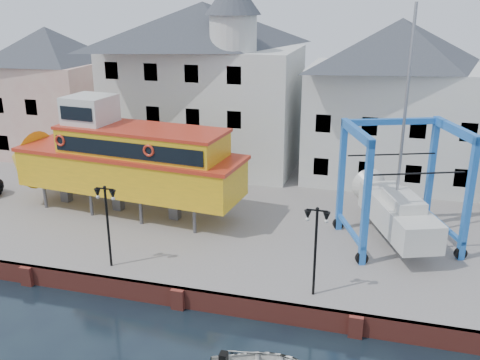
# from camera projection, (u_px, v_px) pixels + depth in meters

# --- Properties ---
(ground) EXTENTS (140.00, 140.00, 0.00)m
(ground) POSITION_uv_depth(u_px,v_px,m) (179.00, 308.00, 24.64)
(ground) COLOR black
(ground) RESTS_ON ground
(hardstanding) EXTENTS (44.00, 22.00, 1.00)m
(hardstanding) POSITION_uv_depth(u_px,v_px,m) (242.00, 210.00, 34.49)
(hardstanding) COLOR slate
(hardstanding) RESTS_ON ground
(quay_wall) EXTENTS (44.00, 0.47, 1.00)m
(quay_wall) POSITION_uv_depth(u_px,v_px,m) (179.00, 297.00, 24.57)
(quay_wall) COLOR brown
(quay_wall) RESTS_ON ground
(building_pink) EXTENTS (8.00, 7.00, 10.30)m
(building_pink) POSITION_uv_depth(u_px,v_px,m) (52.00, 92.00, 43.54)
(building_pink) COLOR tan
(building_pink) RESTS_ON hardstanding
(building_white_main) EXTENTS (14.00, 8.30, 14.00)m
(building_white_main) POSITION_uv_depth(u_px,v_px,m) (205.00, 83.00, 40.20)
(building_white_main) COLOR silver
(building_white_main) RESTS_ON hardstanding
(building_white_right) EXTENTS (12.00, 8.00, 11.20)m
(building_white_right) POSITION_uv_depth(u_px,v_px,m) (395.00, 101.00, 37.50)
(building_white_right) COLOR silver
(building_white_right) RESTS_ON hardstanding
(lamp_post_left) EXTENTS (1.12, 0.32, 4.20)m
(lamp_post_left) POSITION_uv_depth(u_px,v_px,m) (106.00, 206.00, 25.37)
(lamp_post_left) COLOR black
(lamp_post_left) RESTS_ON hardstanding
(lamp_post_right) EXTENTS (1.12, 0.32, 4.20)m
(lamp_post_right) POSITION_uv_depth(u_px,v_px,m) (316.00, 229.00, 22.85)
(lamp_post_right) COLOR black
(lamp_post_right) RESTS_ON hardstanding
(tour_boat) EXTENTS (16.44, 5.45, 7.02)m
(tour_boat) POSITION_uv_depth(u_px,v_px,m) (115.00, 159.00, 32.21)
(tour_boat) COLOR #59595E
(tour_boat) RESTS_ON hardstanding
(travel_lift) EXTENTS (6.99, 8.38, 12.36)m
(travel_lift) POSITION_uv_depth(u_px,v_px,m) (394.00, 202.00, 28.82)
(travel_lift) COLOR #1658A5
(travel_lift) RESTS_ON hardstanding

